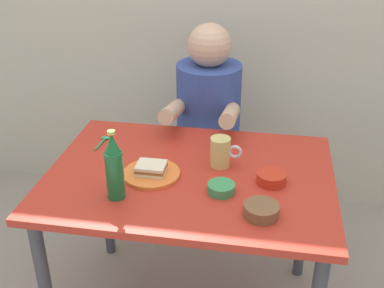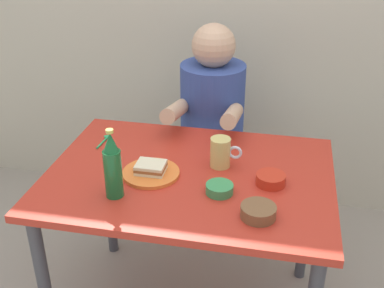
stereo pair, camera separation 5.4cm
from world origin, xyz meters
name	(u,v)px [view 1 (the left image)]	position (x,y,z in m)	size (l,w,h in m)	color
dining_table	(190,193)	(0.00, 0.00, 0.65)	(1.10, 0.80, 0.74)	#B72D1E
stool	(207,175)	(-0.02, 0.63, 0.35)	(0.34, 0.34, 0.45)	#4C4C51
person_seated	(208,105)	(-0.02, 0.62, 0.77)	(0.33, 0.56, 0.72)	#33478C
plate_orange	(151,174)	(-0.14, -0.04, 0.75)	(0.22, 0.22, 0.01)	orange
sandwich	(151,168)	(-0.14, -0.04, 0.77)	(0.11, 0.09, 0.04)	beige
beer_mug	(221,152)	(0.11, 0.08, 0.80)	(0.13, 0.08, 0.12)	#D1BC66
beer_bottle	(114,168)	(-0.23, -0.21, 0.86)	(0.06, 0.06, 0.26)	#19602D
dip_bowl_green	(221,188)	(0.14, -0.12, 0.76)	(0.10, 0.10, 0.03)	#388C4C
condiment_bowl_brown	(261,210)	(0.28, -0.23, 0.76)	(0.12, 0.12, 0.04)	brown
sauce_bowl_chili	(271,177)	(0.31, -0.02, 0.76)	(0.11, 0.11, 0.04)	red
spoon	(103,140)	(-0.42, 0.20, 0.75)	(0.04, 0.12, 0.01)	#26A559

